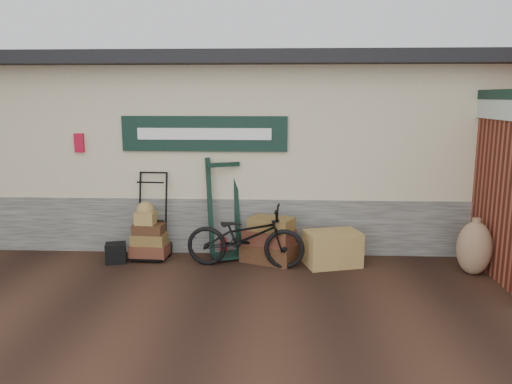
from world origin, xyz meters
The scene contains 9 objects.
ground centered at (0.00, 0.00, 0.00)m, with size 80.00×80.00×0.00m, color black.
station_building centered at (-0.01, 2.74, 1.61)m, with size 14.40×4.10×3.20m.
porter_trolley centered at (-1.13, 0.76, 0.69)m, with size 0.69×0.52×1.38m, color black, non-canonical shape.
green_barrow centered at (0.01, 0.85, 0.79)m, with size 0.57×0.48×1.58m, color black, non-canonical shape.
suitcase_stack centered at (0.73, 0.63, 0.35)m, with size 0.80×0.50×0.71m, color #381D12, non-canonical shape.
wicker_hamper centered at (1.69, 0.49, 0.26)m, with size 0.80×0.52×0.52m, color olive.
black_trunk centered at (-1.63, 0.45, 0.15)m, with size 0.30×0.26×0.30m, color black.
bicycle centered at (0.38, 0.36, 0.52)m, with size 1.78×0.62×1.04m, color black.
burlap_sack_left centered at (3.68, 0.19, 0.39)m, with size 0.49×0.41×0.78m, color brown.
Camera 1 is at (0.89, -6.81, 2.52)m, focal length 35.00 mm.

